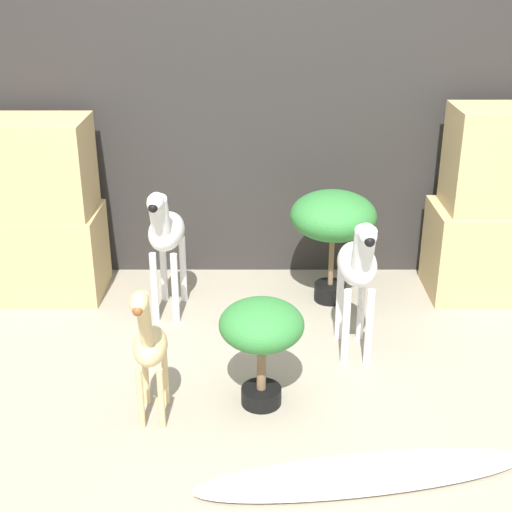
{
  "coord_description": "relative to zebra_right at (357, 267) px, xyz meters",
  "views": [
    {
      "loc": [
        -0.06,
        -2.39,
        1.83
      ],
      "look_at": [
        -0.05,
        0.87,
        0.42
      ],
      "focal_mm": 50.0,
      "sensor_mm": 36.0,
      "label": 1
    }
  ],
  "objects": [
    {
      "name": "rock_pillar_left",
      "position": [
        -1.71,
        0.68,
        0.02
      ],
      "size": [
        0.72,
        0.44,
        1.01
      ],
      "color": "tan",
      "rests_on": "ground_plane"
    },
    {
      "name": "potted_palm_front",
      "position": [
        -0.45,
        -0.41,
        -0.11
      ],
      "size": [
        0.36,
        0.36,
        0.49
      ],
      "color": "black",
      "rests_on": "ground_plane"
    },
    {
      "name": "surfboard",
      "position": [
        -0.08,
        -0.9,
        -0.45
      ],
      "size": [
        1.3,
        0.43,
        0.09
      ],
      "color": "silver",
      "rests_on": "ground_plane"
    },
    {
      "name": "rock_pillar_right",
      "position": [
        0.87,
        0.68,
        0.02
      ],
      "size": [
        0.72,
        0.44,
        1.07
      ],
      "color": "tan",
      "rests_on": "ground_plane"
    },
    {
      "name": "potted_palm_back",
      "position": [
        -0.06,
        0.58,
        0.01
      ],
      "size": [
        0.47,
        0.47,
        0.63
      ],
      "color": "black",
      "rests_on": "ground_plane"
    },
    {
      "name": "ground_plane",
      "position": [
        -0.42,
        -0.62,
        -0.47
      ],
      "size": [
        14.0,
        14.0,
        0.0
      ],
      "primitive_type": "plane",
      "color": "#9E937F"
    },
    {
      "name": "zebra_right",
      "position": [
        0.0,
        0.0,
        0.0
      ],
      "size": [
        0.19,
        0.47,
        0.75
      ],
      "color": "white",
      "rests_on": "ground_plane"
    },
    {
      "name": "wall_back",
      "position": [
        -0.42,
        1.03,
        0.63
      ],
      "size": [
        6.4,
        0.08,
        2.2
      ],
      "color": "#2D2B28",
      "rests_on": "ground_plane"
    },
    {
      "name": "giraffe_figurine",
      "position": [
        -0.9,
        -0.53,
        -0.1
      ],
      "size": [
        0.14,
        0.39,
        0.67
      ],
      "color": "#E0C184",
      "rests_on": "ground_plane"
    },
    {
      "name": "zebra_left",
      "position": [
        -0.95,
        0.42,
        0.0
      ],
      "size": [
        0.21,
        0.48,
        0.75
      ],
      "color": "white",
      "rests_on": "ground_plane"
    }
  ]
}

